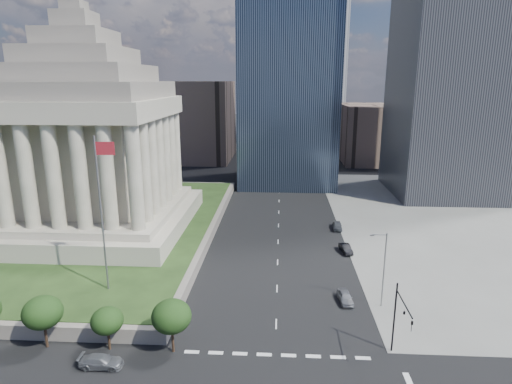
# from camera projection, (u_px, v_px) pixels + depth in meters

# --- Properties ---
(ground) EXTENTS (500.00, 500.00, 0.00)m
(ground) POSITION_uv_depth(u_px,v_px,m) (280.00, 177.00, 128.48)
(ground) COLOR black
(ground) RESTS_ON ground
(sidewalk_ne) EXTENTS (68.00, 90.00, 0.03)m
(sidewalk_ne) POSITION_uv_depth(u_px,v_px,m) (504.00, 223.00, 87.24)
(sidewalk_ne) COLOR slate
(sidewalk_ne) RESTS_ON ground
(plaza_terrace) EXTENTS (66.00, 70.00, 1.80)m
(plaza_terrace) POSITION_uv_depth(u_px,v_px,m) (45.00, 227.00, 82.51)
(plaza_terrace) COLOR #5F5951
(plaza_terrace) RESTS_ON ground
(plaza_lawn) EXTENTS (64.00, 68.00, 0.10)m
(plaza_lawn) POSITION_uv_depth(u_px,v_px,m) (45.00, 222.00, 82.27)
(plaza_lawn) COLOR #1E3214
(plaza_lawn) RESTS_ON plaza_terrace
(war_memorial) EXTENTS (34.00, 34.00, 39.00)m
(war_memorial) POSITION_uv_depth(u_px,v_px,m) (85.00, 121.00, 74.76)
(war_memorial) COLOR gray
(war_memorial) RESTS_ON plaza_lawn
(flagpole) EXTENTS (2.52, 0.24, 20.00)m
(flagpole) POSITION_uv_depth(u_px,v_px,m) (102.00, 207.00, 52.99)
(flagpole) COLOR slate
(flagpole) RESTS_ON plaza_lawn
(midrise_glass) EXTENTS (26.00, 26.00, 60.00)m
(midrise_glass) POSITION_uv_depth(u_px,v_px,m) (288.00, 74.00, 115.94)
(midrise_glass) COLOR black
(midrise_glass) RESTS_ON ground
(building_filler_ne) EXTENTS (20.00, 30.00, 20.00)m
(building_filler_ne) POSITION_uv_depth(u_px,v_px,m) (370.00, 133.00, 153.11)
(building_filler_ne) COLOR brown
(building_filler_ne) RESTS_ON ground
(building_filler_nw) EXTENTS (24.00, 30.00, 28.00)m
(building_filler_nw) POSITION_uv_depth(u_px,v_px,m) (198.00, 121.00, 155.60)
(building_filler_nw) COLOR brown
(building_filler_nw) RESTS_ON ground
(traffic_signal_ne) EXTENTS (0.30, 5.74, 8.00)m
(traffic_signal_ne) POSITION_uv_depth(u_px,v_px,m) (400.00, 316.00, 43.09)
(traffic_signal_ne) COLOR black
(traffic_signal_ne) RESTS_ON ground
(street_lamp_north) EXTENTS (2.13, 0.22, 10.00)m
(street_lamp_north) POSITION_uv_depth(u_px,v_px,m) (383.00, 266.00, 53.86)
(street_lamp_north) COLOR slate
(street_lamp_north) RESTS_ON ground
(suv_grey) EXTENTS (4.51, 1.86, 1.30)m
(suv_grey) POSITION_uv_depth(u_px,v_px,m) (101.00, 361.00, 43.36)
(suv_grey) COLOR #5B5D63
(suv_grey) RESTS_ON ground
(parked_sedan_near) EXTENTS (4.24, 1.98, 1.40)m
(parked_sedan_near) POSITION_uv_depth(u_px,v_px,m) (345.00, 297.00, 56.16)
(parked_sedan_near) COLOR gray
(parked_sedan_near) RESTS_ON ground
(parked_sedan_mid) EXTENTS (4.28, 2.08, 1.35)m
(parked_sedan_mid) POSITION_uv_depth(u_px,v_px,m) (346.00, 249.00, 72.39)
(parked_sedan_mid) COLOR black
(parked_sedan_mid) RESTS_ON ground
(parked_sedan_far) EXTENTS (2.06, 4.49, 1.49)m
(parked_sedan_far) POSITION_uv_depth(u_px,v_px,m) (337.00, 226.00, 83.60)
(parked_sedan_far) COLOR #525659
(parked_sedan_far) RESTS_ON ground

